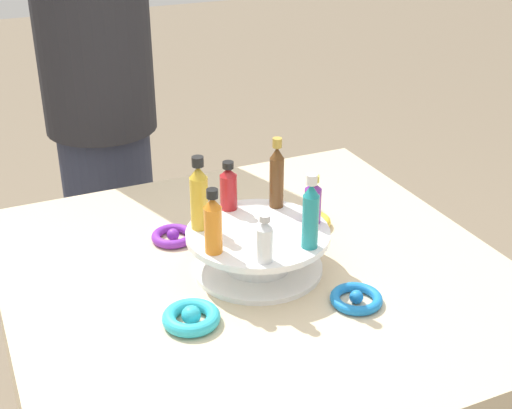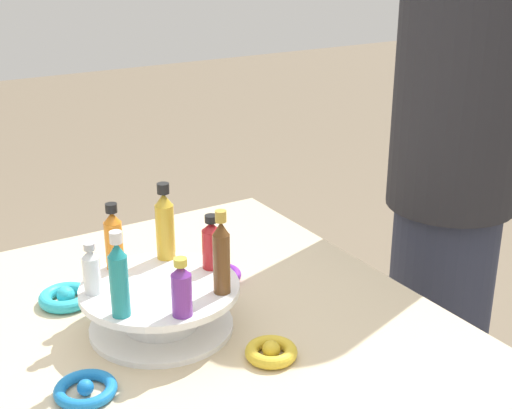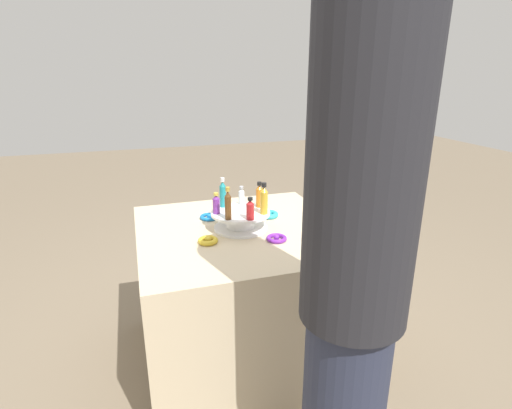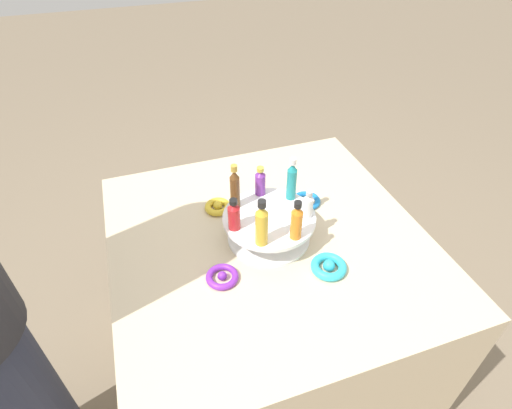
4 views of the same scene
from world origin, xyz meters
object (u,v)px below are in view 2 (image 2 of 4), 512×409
Objects in this scene: bottle_brown at (221,256)px; bottle_purple at (182,289)px; bottle_gold at (165,224)px; ribbon_bow_blue at (86,389)px; bottle_clear at (91,270)px; ribbon_bow_gold at (271,352)px; bottle_red at (212,244)px; bottle_teal at (119,278)px; ribbon_bow_teal at (66,297)px; ribbon_bow_purple at (219,275)px; person_figure at (456,143)px; display_stand at (161,306)px; bottle_orange at (114,239)px.

bottle_purple is at bearing -69.66° from bottle_brown.
bottle_gold is 0.34m from ribbon_bow_blue.
ribbon_bow_gold is at bearing 46.03° from bottle_clear.
bottle_brown is 0.10m from bottle_red.
bottle_clear is at bearing -172.51° from bottle_teal.
ribbon_bow_teal is (-0.23, -0.02, -0.13)m from bottle_teal.
bottle_clear is at bearing 3.55° from ribbon_bow_teal.
bottle_brown is 1.62× the size of ribbon_bow_purple.
bottle_clear is 0.17m from bottle_gold.
ribbon_bow_blue is at bearing -81.76° from bottle_brown.
bottle_clear is 0.31m from ribbon_bow_purple.
bottle_clear is 0.05× the size of person_figure.
bottle_teal is 1.42× the size of bottle_red.
bottle_brown is (0.08, 0.08, 0.10)m from display_stand.
bottle_orange is at bearing -151.48° from ribbon_bow_gold.
display_stand is at bearing 123.20° from bottle_teal.
person_figure is at bearing 100.76° from bottle_teal.
bottle_clear is at bearing -121.09° from bottle_brown.
display_stand is at bearing 71.77° from bottle_clear.
bottle_teal is 1.59× the size of ribbon_bow_purple.
bottle_gold reaches higher than ribbon_bow_gold.
bottle_orange is at bearing -159.66° from display_stand.
bottle_brown is 1.70× the size of ribbon_bow_gold.
bottle_teal reaches higher than bottle_clear.
bottle_orange reaches higher than ribbon_bow_purple.
bottle_red is (-0.09, 0.03, -0.02)m from bottle_brown.
bottle_teal is 0.21m from bottle_red.
ribbon_bow_purple is at bearing 140.15° from bottle_purple.
bottle_purple is at bearing -43.94° from bottle_red.
bottle_purple is 0.31m from ribbon_bow_purple.
bottle_gold is at bearing 136.06° from bottle_teal.
bottle_clear reaches higher than ribbon_bow_blue.
bottle_red is at bearing 58.91° from bottle_orange.
bottle_orange is 0.10m from bottle_clear.
bottle_gold is (-0.17, -0.02, -0.00)m from bottle_brown.
display_stand is 0.21m from ribbon_bow_blue.
bottle_brown reaches higher than bottle_purple.
bottle_gold is (-0.15, 0.15, 0.00)m from bottle_teal.
bottle_clear is 0.95× the size of ribbon_bow_blue.
bottle_purple is 1.14× the size of ribbon_bow_gold.
bottle_brown is at bearing -18.23° from bottle_red.
bottle_orange is 0.84× the size of bottle_brown.
ribbon_bow_teal is (-0.06, -0.28, 0.00)m from ribbon_bow_purple.
bottle_clear is at bearing -43.94° from bottle_orange.
person_figure is (-0.02, 0.74, 0.03)m from bottle_gold.
ribbon_bow_gold is (0.17, 0.11, -0.03)m from display_stand.
bottle_teal is at bearing -69.66° from bottle_red.
bottle_clear is 0.10m from bottle_teal.
person_figure is (-0.18, 0.72, 0.03)m from bottle_brown.
ribbon_bow_gold is 0.76m from person_figure.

